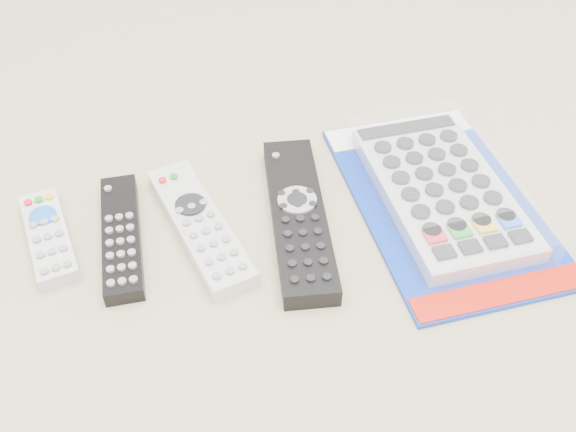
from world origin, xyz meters
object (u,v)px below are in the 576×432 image
object	(u,v)px
remote_slim_black	(121,236)
jumbo_remote_packaged	(442,189)
remote_small_grey	(49,237)
remote_large_black	(298,216)
remote_silver_dvd	(200,226)

from	to	relation	value
remote_slim_black	jumbo_remote_packaged	world-z (taller)	jumbo_remote_packaged
remote_small_grey	remote_large_black	distance (m)	0.27
jumbo_remote_packaged	remote_silver_dvd	bearing A→B (deg)	175.93
remote_silver_dvd	jumbo_remote_packaged	bearing A→B (deg)	-16.68
remote_slim_black	remote_silver_dvd	xyz separation A→B (m)	(0.08, -0.01, 0.00)
remote_slim_black	remote_small_grey	bearing A→B (deg)	169.02
remote_slim_black	remote_silver_dvd	bearing A→B (deg)	-2.88
remote_small_grey	remote_silver_dvd	bearing A→B (deg)	-18.59
remote_slim_black	remote_large_black	bearing A→B (deg)	-4.35
remote_silver_dvd	remote_large_black	xyz separation A→B (m)	(0.11, -0.02, 0.00)
remote_silver_dvd	remote_large_black	bearing A→B (deg)	-20.54
remote_large_black	jumbo_remote_packaged	distance (m)	0.17
remote_silver_dvd	jumbo_remote_packaged	distance (m)	0.28
remote_small_grey	remote_silver_dvd	xyz separation A→B (m)	(0.16, -0.03, 0.00)
jumbo_remote_packaged	remote_slim_black	bearing A→B (deg)	175.64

